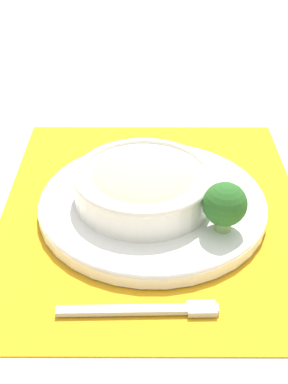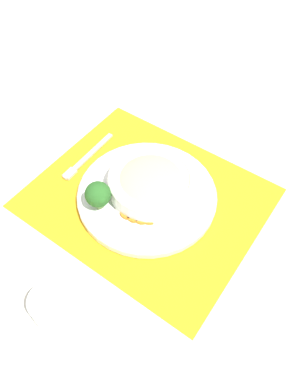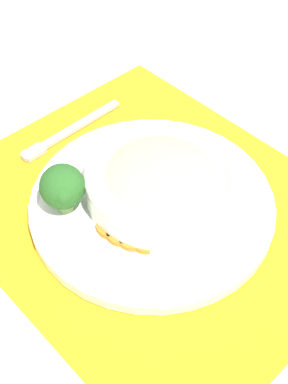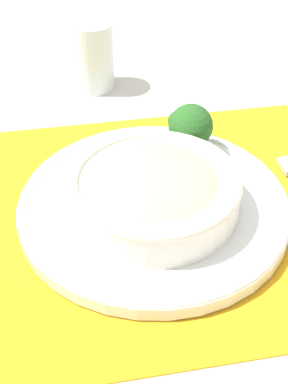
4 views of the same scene
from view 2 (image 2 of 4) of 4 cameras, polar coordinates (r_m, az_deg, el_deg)
name	(u,v)px [view 2 (image 2 of 4)]	position (r m, az deg, el deg)	size (l,w,h in m)	color
ground_plane	(147,198)	(0.86, 0.45, -0.93)	(4.00, 4.00, 0.00)	beige
placemat	(147,198)	(0.86, 0.45, -0.85)	(0.54, 0.47, 0.00)	orange
plate	(147,194)	(0.85, 0.45, -0.32)	(0.32, 0.32, 0.02)	white
bowl	(149,181)	(0.83, 0.81, 1.71)	(0.19, 0.19, 0.05)	silver
broccoli_floret	(98,195)	(0.80, -7.03, -0.40)	(0.06, 0.06, 0.07)	#84AD5B
carrot_slice_near	(128,212)	(0.81, -2.38, -3.10)	(0.04, 0.04, 0.01)	orange
carrot_slice_middle	(135,215)	(0.80, -1.40, -3.56)	(0.04, 0.04, 0.01)	orange
carrot_slice_far	(142,217)	(0.80, -0.30, -3.81)	(0.04, 0.04, 0.01)	orange
carrot_slice_extra	(150,217)	(0.80, 0.85, -3.85)	(0.04, 0.04, 0.01)	orange
water_glass	(55,313)	(0.70, -13.46, -17.47)	(0.07, 0.07, 0.11)	silver
fork	(85,159)	(0.94, -8.98, 4.94)	(0.04, 0.18, 0.01)	#B7B7BC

